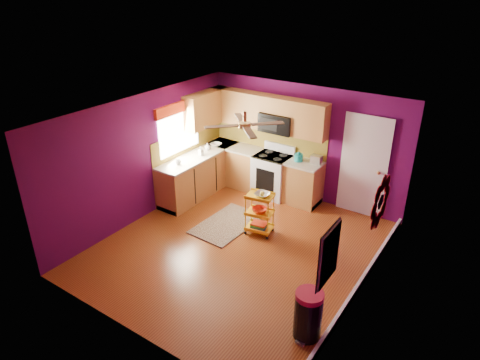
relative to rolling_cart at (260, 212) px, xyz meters
The scene contains 18 objects.
ground 0.79m from the rolling_cart, 95.22° to the right, with size 5.00×5.00×0.00m, color #662A0F.
room_envelope 1.34m from the rolling_cart, 92.84° to the right, with size 4.54×5.04×2.52m.
lower_cabinets 1.83m from the rolling_cart, 140.12° to the left, with size 2.81×2.31×0.94m.
electric_range 1.65m from the rolling_cart, 111.71° to the left, with size 0.76×0.66×1.13m.
upper_cabinetry 2.41m from the rolling_cart, 130.39° to the left, with size 2.80×2.30×1.26m.
left_window 2.64m from the rolling_cart, 169.86° to the left, with size 0.08×1.35×1.08m.
panel_door 2.31m from the rolling_cart, 54.69° to the left, with size 0.95×0.11×2.15m.
right_wall_art 2.58m from the rolling_cart, 24.35° to the right, with size 0.04×2.74×1.04m.
ceiling_fan 1.88m from the rolling_cart, 97.56° to the right, with size 1.01×1.01×0.26m.
shag_rug 0.83m from the rolling_cart, behind, with size 0.88×1.44×0.02m, color black.
rolling_cart is the anchor object (origin of this frame).
trash_can 2.66m from the rolling_cart, 44.28° to the right, with size 0.42×0.44×0.73m.
teal_kettle 1.67m from the rolling_cart, 90.68° to the left, with size 0.18×0.18×0.21m.
toaster 1.79m from the rolling_cart, 78.38° to the left, with size 0.22×0.15×0.18m, color beige.
soap_bottle_a 2.12m from the rolling_cart, 160.86° to the left, with size 0.09×0.09×0.20m, color #EA3F72.
soap_bottle_b 2.30m from the rolling_cart, 153.44° to the left, with size 0.13×0.13×0.17m, color white.
counter_dish 2.44m from the rolling_cart, 146.67° to the left, with size 0.24×0.24×0.06m, color white.
counter_cup 2.07m from the rolling_cart, behind, with size 0.13×0.13×0.10m, color white.
Camera 1 is at (3.65, -5.36, 4.48)m, focal length 32.00 mm.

